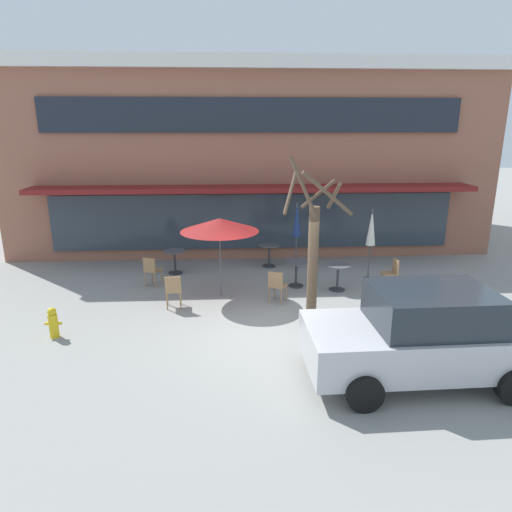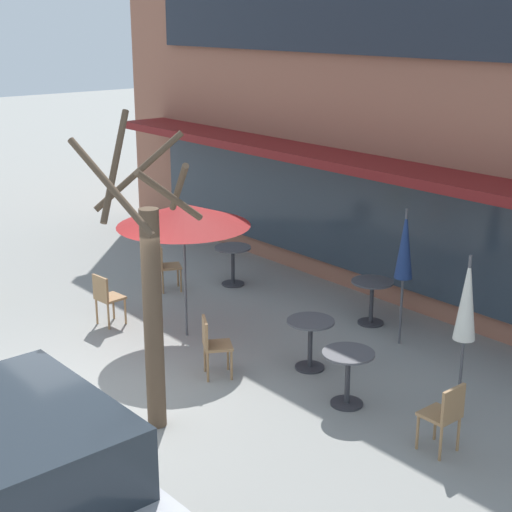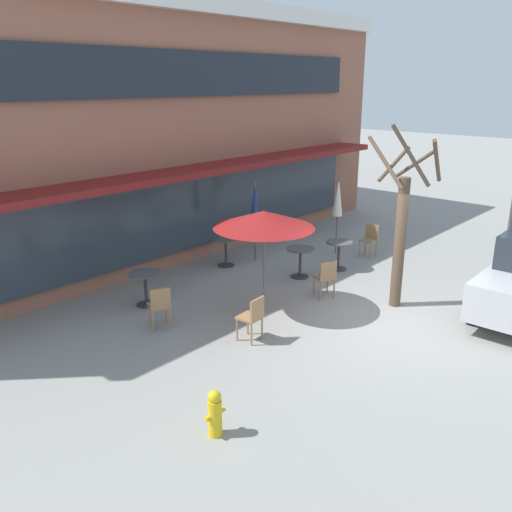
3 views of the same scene
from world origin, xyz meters
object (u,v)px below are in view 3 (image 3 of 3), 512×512
cafe_table_streetside (339,251)px  patio_umbrella_cream_folded (338,197)px  patio_umbrella_corner_open (255,202)px  cafe_chair_2 (370,238)px  cafe_chair_1 (160,304)px  fire_hydrant (215,413)px  cafe_table_by_tree (300,258)px  patio_umbrella_green_folded (264,219)px  cafe_table_mid_patio (226,247)px  cafe_chair_3 (253,315)px  cafe_table_near_wall (145,283)px  cafe_chair_0 (326,276)px  street_tree (401,228)px

cafe_table_streetside → patio_umbrella_cream_folded: (1.16, 0.86, 1.11)m
patio_umbrella_corner_open → cafe_chair_2: 3.42m
cafe_chair_1 → fire_hydrant: (-1.65, -3.26, -0.17)m
cafe_chair_1 → cafe_chair_2: size_ratio=1.00×
cafe_table_by_tree → patio_umbrella_green_folded: patio_umbrella_green_folded is taller
cafe_chair_1 → patio_umbrella_green_folded: bearing=-25.1°
cafe_table_streetside → cafe_chair_1: size_ratio=0.85×
cafe_table_mid_patio → cafe_chair_3: size_ratio=0.85×
cafe_chair_2 → cafe_table_near_wall: bearing=164.1°
cafe_chair_1 → cafe_chair_0: bearing=-23.4°
patio_umbrella_green_folded → cafe_chair_1: size_ratio=2.47×
patio_umbrella_cream_folded → cafe_chair_2: (0.41, -0.85, -1.10)m
cafe_table_by_tree → patio_umbrella_green_folded: size_ratio=0.35×
cafe_table_near_wall → patio_umbrella_green_folded: bearing=-54.9°
patio_umbrella_green_folded → cafe_chair_3: (-1.20, -0.77, -1.50)m
patio_umbrella_corner_open → cafe_chair_0: (-0.94, -2.98, -1.10)m
patio_umbrella_cream_folded → cafe_chair_0: bearing=-150.1°
patio_umbrella_green_folded → patio_umbrella_cream_folded: size_ratio=1.00×
cafe_table_by_tree → fire_hydrant: (-5.87, -3.00, -0.16)m
cafe_table_mid_patio → patio_umbrella_cream_folded: size_ratio=0.35×
cafe_table_near_wall → patio_umbrella_corner_open: patio_umbrella_corner_open is taller
patio_umbrella_cream_folded → cafe_chair_3: 6.10m
cafe_table_near_wall → patio_umbrella_green_folded: patio_umbrella_green_folded is taller
cafe_table_mid_patio → cafe_chair_1: bearing=-154.2°
cafe_chair_0 → cafe_chair_2: bearing=14.4°
patio_umbrella_cream_folded → patio_umbrella_corner_open: same height
cafe_table_near_wall → cafe_chair_1: size_ratio=0.85×
cafe_table_near_wall → cafe_table_by_tree: (3.68, -1.43, 0.00)m
cafe_table_near_wall → cafe_table_streetside: (4.81, -1.82, 0.00)m
cafe_chair_1 → fire_hydrant: bearing=-116.9°
cafe_table_streetside → cafe_table_mid_patio: bearing=126.3°
cafe_table_by_tree → cafe_chair_1: bearing=176.4°
cafe_table_mid_patio → street_tree: street_tree is taller
cafe_table_near_wall → patio_umbrella_green_folded: (1.49, -2.12, 1.51)m
patio_umbrella_cream_folded → street_tree: 3.90m
patio_umbrella_green_folded → cafe_chair_1: (-2.03, 0.95, -1.50)m
cafe_chair_0 → cafe_chair_1: size_ratio=1.00×
cafe_table_mid_patio → street_tree: size_ratio=0.19×
patio_umbrella_cream_folded → patio_umbrella_corner_open: bearing=148.4°
cafe_chair_1 → cafe_chair_3: same height
cafe_table_mid_patio → patio_umbrella_corner_open: size_ratio=0.35×
cafe_chair_0 → patio_umbrella_corner_open: bearing=72.5°
cafe_table_streetside → cafe_chair_1: cafe_chair_1 is taller
cafe_table_by_tree → cafe_chair_3: 3.69m
patio_umbrella_green_folded → cafe_table_streetside: bearing=5.1°
cafe_chair_3 → cafe_table_by_tree: bearing=23.4°
cafe_chair_1 → cafe_chair_3: size_ratio=1.00×
cafe_chair_2 → fire_hydrant: 8.97m
patio_umbrella_cream_folded → cafe_table_mid_patio: bearing=152.2°
patio_umbrella_cream_folded → patio_umbrella_corner_open: (-2.05, 1.26, 0.00)m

